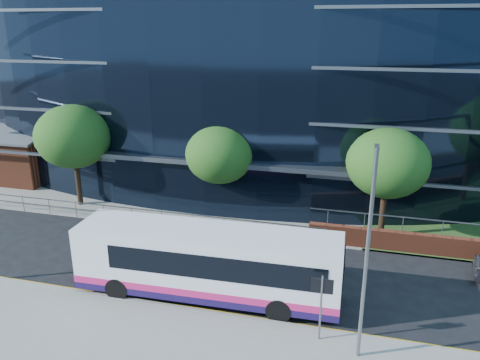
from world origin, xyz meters
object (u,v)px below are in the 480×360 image
(city_bus, at_px, (210,262))
(tree_far_c, at_px, (388,163))
(tree_far_b, at_px, (220,155))
(street_sign, at_px, (322,294))
(tree_far_a, at_px, (73,137))
(streetlight_east, at_px, (367,251))
(brick_pavilion, at_px, (13,153))

(city_bus, bearing_deg, tree_far_c, 46.30)
(tree_far_b, bearing_deg, city_bus, -75.64)
(street_sign, relative_size, city_bus, 0.23)
(street_sign, height_order, tree_far_b, tree_far_b)
(tree_far_a, height_order, streetlight_east, streetlight_east)
(brick_pavilion, distance_m, street_sign, 30.49)
(street_sign, distance_m, city_bus, 5.58)
(tree_far_b, height_order, streetlight_east, streetlight_east)
(street_sign, height_order, tree_far_c, tree_far_c)
(streetlight_east, bearing_deg, street_sign, 158.64)
(brick_pavilion, relative_size, city_bus, 0.71)
(tree_far_c, bearing_deg, tree_far_b, 177.14)
(tree_far_a, height_order, tree_far_c, tree_far_a)
(tree_far_b, height_order, tree_far_c, tree_far_c)
(streetlight_east, bearing_deg, city_bus, 158.63)
(tree_far_c, distance_m, city_bus, 11.84)
(tree_far_c, relative_size, streetlight_east, 0.81)
(street_sign, bearing_deg, brick_pavilion, 150.35)
(tree_far_a, relative_size, city_bus, 0.58)
(tree_far_a, distance_m, city_bus, 15.33)
(tree_far_c, bearing_deg, street_sign, -103.29)
(tree_far_a, xyz_separation_m, city_bus, (12.32, -8.56, -3.14))
(brick_pavilion, xyz_separation_m, tree_far_c, (29.00, -4.50, 2.60))
(street_sign, distance_m, tree_far_a, 20.63)
(streetlight_east, bearing_deg, tree_far_c, 84.89)
(tree_far_c, bearing_deg, brick_pavilion, 171.18)
(city_bus, bearing_deg, street_sign, -23.18)
(tree_far_a, xyz_separation_m, tree_far_b, (10.00, 0.50, -0.65))
(brick_pavilion, height_order, tree_far_b, tree_far_b)
(street_sign, height_order, tree_far_a, tree_far_a)
(tree_far_a, relative_size, streetlight_east, 0.87)
(tree_far_c, height_order, streetlight_east, streetlight_east)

